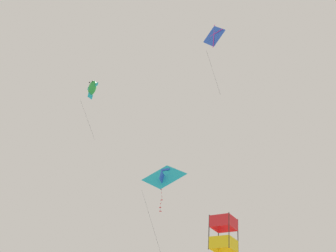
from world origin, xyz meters
TOP-DOWN VIEW (x-y plane):
  - kite_fish_near_right at (-4.93, -3.56)m, footprint 1.82×1.51m
  - kite_delta_far_centre at (2.01, -4.20)m, footprint 3.34×2.13m
  - kite_box_upper_right at (6.60, -6.94)m, footprint 2.81×2.70m
  - kite_diamond_highest at (6.74, -6.57)m, footprint 1.96×1.26m

SIDE VIEW (x-z plane):
  - kite_box_upper_right at x=6.60m, z-range 21.55..28.11m
  - kite_delta_far_centre at x=2.01m, z-range 24.78..34.72m
  - kite_fish_near_right at x=-4.93m, z-range 36.14..41.82m
  - kite_diamond_highest at x=6.74m, z-range 37.42..44.05m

